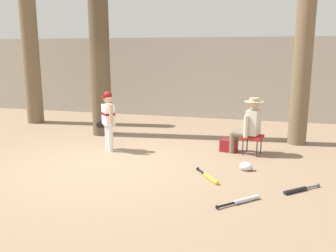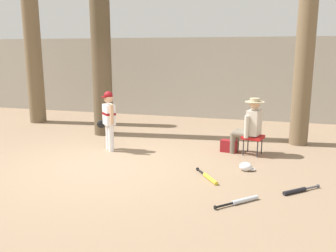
# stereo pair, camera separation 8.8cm
# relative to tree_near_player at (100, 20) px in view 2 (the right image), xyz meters

# --- Properties ---
(ground_plane) EXTENTS (60.00, 60.00, 0.00)m
(ground_plane) POSITION_rel_tree_near_player_xyz_m (1.20, -2.42, -2.89)
(ground_plane) COLOR #897056
(concrete_back_wall) EXTENTS (18.00, 0.36, 2.56)m
(concrete_back_wall) POSITION_rel_tree_near_player_xyz_m (1.20, 3.15, -1.61)
(concrete_back_wall) COLOR #ADA89E
(concrete_back_wall) RESTS_ON ground
(tree_near_player) EXTENTS (0.76, 0.76, 6.55)m
(tree_near_player) POSITION_rel_tree_near_player_xyz_m (0.00, 0.00, 0.00)
(tree_near_player) COLOR brown
(tree_near_player) RESTS_ON ground
(tree_behind_spectator) EXTENTS (0.68, 0.68, 4.25)m
(tree_behind_spectator) POSITION_rel_tree_near_player_xyz_m (4.85, 0.29, -1.11)
(tree_behind_spectator) COLOR brown
(tree_behind_spectator) RESTS_ON ground
(young_ballplayer) EXTENTS (0.56, 0.46, 1.31)m
(young_ballplayer) POSITION_rel_tree_near_player_xyz_m (0.81, -1.41, -2.14)
(young_ballplayer) COLOR white
(young_ballplayer) RESTS_ON ground
(folding_stool) EXTENTS (0.49, 0.49, 0.41)m
(folding_stool) POSITION_rel_tree_near_player_xyz_m (3.86, -0.91, -2.52)
(folding_stool) COLOR red
(folding_stool) RESTS_ON ground
(seated_spectator) EXTENTS (0.68, 0.54, 1.20)m
(seated_spectator) POSITION_rel_tree_near_player_xyz_m (3.76, -0.88, -2.25)
(seated_spectator) COLOR #6B6051
(seated_spectator) RESTS_ON ground
(handbag_beside_stool) EXTENTS (0.37, 0.24, 0.26)m
(handbag_beside_stool) POSITION_rel_tree_near_player_xyz_m (3.35, -0.83, -2.76)
(handbag_beside_stool) COLOR maroon
(handbag_beside_stool) RESTS_ON ground
(tree_far_left) EXTENTS (0.80, 0.80, 5.56)m
(tree_far_left) POSITION_rel_tree_near_player_xyz_m (-2.67, 0.93, -0.52)
(tree_far_left) COLOR brown
(tree_far_left) RESTS_ON ground
(bat_black_composite) EXTENTS (0.58, 0.53, 0.07)m
(bat_black_composite) POSITION_rel_tree_near_player_xyz_m (4.64, -2.83, -2.85)
(bat_black_composite) COLOR black
(bat_black_composite) RESTS_ON ground
(bat_yellow_trainer) EXTENTS (0.49, 0.68, 0.07)m
(bat_yellow_trainer) POSITION_rel_tree_near_player_xyz_m (3.22, -2.63, -2.85)
(bat_yellow_trainer) COLOR yellow
(bat_yellow_trainer) RESTS_ON ground
(bat_aluminum_silver) EXTENTS (0.59, 0.58, 0.07)m
(bat_aluminum_silver) POSITION_rel_tree_near_player_xyz_m (3.84, -3.46, -2.85)
(bat_aluminum_silver) COLOR #B7BCC6
(bat_aluminum_silver) RESTS_ON ground
(batting_helmet_white) EXTENTS (0.28, 0.22, 0.16)m
(batting_helmet_white) POSITION_rel_tree_near_player_xyz_m (3.80, -1.98, -2.82)
(batting_helmet_white) COLOR silver
(batting_helmet_white) RESTS_ON ground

